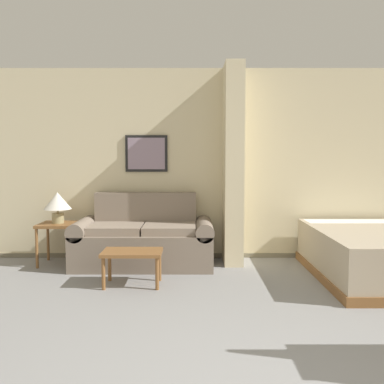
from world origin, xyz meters
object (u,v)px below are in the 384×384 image
coffee_table (134,256)px  table_lamp (60,202)px  bed (380,254)px  couch (146,240)px

coffee_table → table_lamp: (-1.09, 0.92, 0.48)m
table_lamp → bed: size_ratio=0.21×
couch → coffee_table: bearing=-91.9°
bed → table_lamp: bearing=170.7°
coffee_table → table_lamp: bearing=140.0°
table_lamp → bed: 3.99m
couch → bed: couch is taller
couch → table_lamp: bearing=177.7°
coffee_table → couch: bearing=88.1°
table_lamp → bed: (3.90, -0.64, -0.53)m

